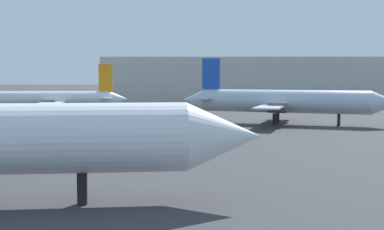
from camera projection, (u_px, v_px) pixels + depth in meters
airplane_far_left at (283, 101)px, 70.39m from camera, size 29.24×18.45×9.12m
airplane_far_right at (53, 99)px, 84.69m from camera, size 25.22×17.58×8.47m
terminal_building at (248, 80)px, 122.59m from camera, size 66.59×23.81×10.55m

